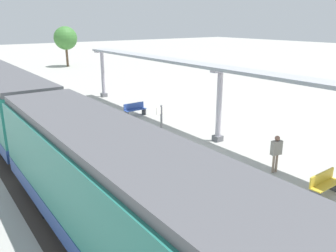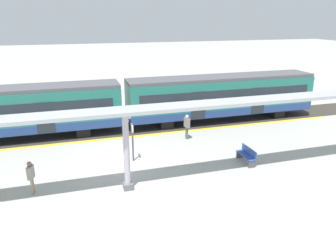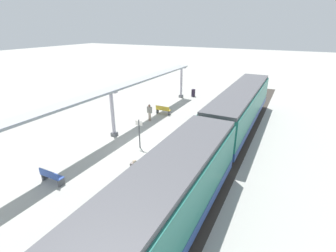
# 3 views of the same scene
# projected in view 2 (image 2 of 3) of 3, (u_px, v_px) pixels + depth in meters

# --- Properties ---
(ground_plane) EXTENTS (176.00, 176.00, 0.00)m
(ground_plane) POSITION_uv_depth(u_px,v_px,m) (120.00, 160.00, 18.06)
(ground_plane) COLOR #AAA9A1
(tactile_edge_strip) EXTENTS (0.36, 34.24, 0.01)m
(tactile_edge_strip) POSITION_uv_depth(u_px,v_px,m) (112.00, 139.00, 21.28)
(tactile_edge_strip) COLOR yellow
(tactile_edge_strip) RESTS_ON ground
(trackbed) EXTENTS (3.20, 46.24, 0.01)m
(trackbed) POSITION_uv_depth(u_px,v_px,m) (109.00, 130.00, 22.89)
(trackbed) COLOR #38332D
(trackbed) RESTS_ON ground
(train_near_carriage) EXTENTS (2.65, 14.71, 3.48)m
(train_near_carriage) POSITION_uv_depth(u_px,v_px,m) (6.00, 113.00, 20.53)
(train_near_carriage) COLOR #226D60
(train_near_carriage) RESTS_ON ground
(train_far_carriage) EXTENTS (2.65, 14.71, 3.48)m
(train_far_carriage) POSITION_uv_depth(u_px,v_px,m) (222.00, 97.00, 24.67)
(train_far_carriage) COLOR #226D60
(train_far_carriage) RESTS_ON ground
(canopy_pillar_second) EXTENTS (1.10, 0.44, 3.75)m
(canopy_pillar_second) POSITION_uv_depth(u_px,v_px,m) (127.00, 152.00, 14.44)
(canopy_pillar_second) COLOR slate
(canopy_pillar_second) RESTS_ON ground
(canopy_beam) EXTENTS (1.20, 27.54, 0.16)m
(canopy_beam) POSITION_uv_depth(u_px,v_px,m) (129.00, 111.00, 13.87)
(canopy_beam) COLOR #A8AAB2
(canopy_beam) RESTS_ON canopy_pillar_nearest
(bench_mid_platform) EXTENTS (1.50, 0.44, 0.86)m
(bench_mid_platform) POSITION_uv_depth(u_px,v_px,m) (247.00, 155.00, 17.67)
(bench_mid_platform) COLOR #314FA1
(bench_mid_platform) RESTS_ON ground
(platform_info_sign) EXTENTS (0.56, 0.10, 2.20)m
(platform_info_sign) POSITION_uv_depth(u_px,v_px,m) (133.00, 139.00, 17.59)
(platform_info_sign) COLOR #4C4C51
(platform_info_sign) RESTS_ON ground
(passenger_waiting_near_edge) EXTENTS (0.51, 0.29, 1.67)m
(passenger_waiting_near_edge) POSITION_uv_depth(u_px,v_px,m) (187.00, 124.00, 20.93)
(passenger_waiting_near_edge) COLOR #526B47
(passenger_waiting_near_edge) RESTS_ON ground
(passenger_by_the_benches) EXTENTS (0.50, 0.29, 1.61)m
(passenger_by_the_benches) POSITION_uv_depth(u_px,v_px,m) (31.00, 174.00, 14.31)
(passenger_by_the_benches) COLOR gray
(passenger_by_the_benches) RESTS_ON ground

